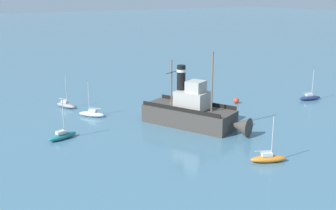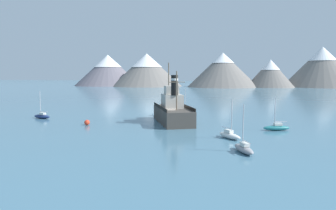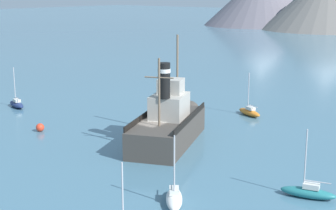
{
  "view_description": "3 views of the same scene",
  "coord_description": "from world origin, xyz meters",
  "px_view_note": "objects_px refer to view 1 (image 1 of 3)",
  "views": [
    {
      "loc": [
        30.95,
        44.47,
        16.97
      ],
      "look_at": [
        2.54,
        0.52,
        2.71
      ],
      "focal_mm": 45.0,
      "sensor_mm": 36.0,
      "label": 1
    },
    {
      "loc": [
        9.1,
        -45.72,
        7.99
      ],
      "look_at": [
        -1.02,
        4.68,
        2.62
      ],
      "focal_mm": 32.0,
      "sensor_mm": 36.0,
      "label": 2
    },
    {
      "loc": [
        29.6,
        -33.78,
        14.2
      ],
      "look_at": [
        -1.06,
        3.73,
        3.21
      ],
      "focal_mm": 55.0,
      "sensor_mm": 36.0,
      "label": 3
    }
  ],
  "objects_px": {
    "mooring_buoy": "(236,101)",
    "sailboat_navy": "(310,97)",
    "sailboat_white": "(92,114)",
    "sailboat_orange": "(268,158)",
    "sailboat_grey": "(66,105)",
    "old_tugboat": "(193,112)",
    "sailboat_teal": "(62,136)"
  },
  "relations": [
    {
      "from": "sailboat_orange",
      "to": "sailboat_grey",
      "type": "bearing_deg",
      "value": -72.0
    },
    {
      "from": "sailboat_white",
      "to": "sailboat_navy",
      "type": "bearing_deg",
      "value": 162.48
    },
    {
      "from": "sailboat_navy",
      "to": "sailboat_grey",
      "type": "distance_m",
      "value": 38.34
    },
    {
      "from": "sailboat_navy",
      "to": "sailboat_white",
      "type": "bearing_deg",
      "value": -17.52
    },
    {
      "from": "old_tugboat",
      "to": "sailboat_navy",
      "type": "relative_size",
      "value": 2.97
    },
    {
      "from": "old_tugboat",
      "to": "sailboat_orange",
      "type": "xyz_separation_m",
      "value": [
        0.54,
        13.83,
        -1.4
      ]
    },
    {
      "from": "sailboat_orange",
      "to": "sailboat_grey",
      "type": "relative_size",
      "value": 1.0
    },
    {
      "from": "sailboat_navy",
      "to": "sailboat_grey",
      "type": "relative_size",
      "value": 1.0
    },
    {
      "from": "old_tugboat",
      "to": "mooring_buoy",
      "type": "distance_m",
      "value": 13.72
    },
    {
      "from": "sailboat_navy",
      "to": "sailboat_orange",
      "type": "xyz_separation_m",
      "value": [
        24.2,
        14.44,
        0.0
      ]
    },
    {
      "from": "mooring_buoy",
      "to": "sailboat_grey",
      "type": "bearing_deg",
      "value": -27.29
    },
    {
      "from": "old_tugboat",
      "to": "mooring_buoy",
      "type": "xyz_separation_m",
      "value": [
        -12.47,
        -5.56,
        -1.41
      ]
    },
    {
      "from": "sailboat_navy",
      "to": "sailboat_white",
      "type": "distance_m",
      "value": 34.61
    },
    {
      "from": "old_tugboat",
      "to": "sailboat_grey",
      "type": "height_order",
      "value": "old_tugboat"
    },
    {
      "from": "sailboat_orange",
      "to": "sailboat_teal",
      "type": "distance_m",
      "value": 23.76
    },
    {
      "from": "sailboat_orange",
      "to": "mooring_buoy",
      "type": "relative_size",
      "value": 5.83
    },
    {
      "from": "sailboat_teal",
      "to": "mooring_buoy",
      "type": "height_order",
      "value": "sailboat_teal"
    },
    {
      "from": "mooring_buoy",
      "to": "sailboat_navy",
      "type": "bearing_deg",
      "value": 156.13
    },
    {
      "from": "old_tugboat",
      "to": "sailboat_teal",
      "type": "relative_size",
      "value": 2.97
    },
    {
      "from": "sailboat_white",
      "to": "mooring_buoy",
      "type": "height_order",
      "value": "sailboat_white"
    },
    {
      "from": "old_tugboat",
      "to": "sailboat_white",
      "type": "height_order",
      "value": "old_tugboat"
    },
    {
      "from": "old_tugboat",
      "to": "sailboat_white",
      "type": "bearing_deg",
      "value": -49.71
    },
    {
      "from": "sailboat_orange",
      "to": "sailboat_grey",
      "type": "xyz_separation_m",
      "value": [
        10.19,
        -31.36,
        0.0
      ]
    },
    {
      "from": "old_tugboat",
      "to": "sailboat_navy",
      "type": "bearing_deg",
      "value": -178.54
    },
    {
      "from": "sailboat_white",
      "to": "mooring_buoy",
      "type": "bearing_deg",
      "value": 165.94
    },
    {
      "from": "sailboat_grey",
      "to": "mooring_buoy",
      "type": "distance_m",
      "value": 26.11
    },
    {
      "from": "sailboat_navy",
      "to": "sailboat_teal",
      "type": "bearing_deg",
      "value": -5.35
    },
    {
      "from": "sailboat_grey",
      "to": "sailboat_teal",
      "type": "bearing_deg",
      "value": 68.7
    },
    {
      "from": "sailboat_white",
      "to": "mooring_buoy",
      "type": "relative_size",
      "value": 5.83
    },
    {
      "from": "old_tugboat",
      "to": "sailboat_orange",
      "type": "distance_m",
      "value": 13.91
    },
    {
      "from": "sailboat_grey",
      "to": "old_tugboat",
      "type": "bearing_deg",
      "value": 121.48
    },
    {
      "from": "sailboat_white",
      "to": "sailboat_grey",
      "type": "relative_size",
      "value": 1.0
    }
  ]
}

